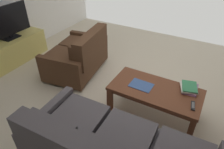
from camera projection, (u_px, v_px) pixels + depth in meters
name	position (u px, v px, depth m)	size (l,w,h in m)	color
ground_plane	(134.00, 94.00, 3.33)	(5.77, 5.31, 0.01)	beige
loveseat_near	(79.00, 56.00, 3.69)	(0.97, 1.29, 0.83)	black
coffee_table	(155.00, 93.00, 2.77)	(1.23, 0.62, 0.44)	brown
tv_stand	(15.00, 49.00, 4.10)	(0.50, 1.27, 0.50)	#D8C666
flat_tv	(7.00, 22.00, 3.78)	(0.21, 0.97, 0.62)	black
book_stack	(190.00, 88.00, 2.70)	(0.28, 0.31, 0.07)	#996699
tv_remote	(193.00, 106.00, 2.45)	(0.07, 0.17, 0.02)	black
loose_magazine	(141.00, 85.00, 2.80)	(0.22, 0.31, 0.01)	#385693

